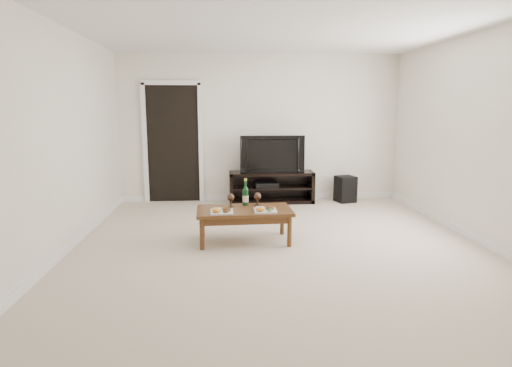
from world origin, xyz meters
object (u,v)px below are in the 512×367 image
object	(u,v)px
media_console	(271,187)
coffee_table	(244,225)
subwoofer	(345,189)
television	(272,154)

from	to	relation	value
media_console	coffee_table	world-z (taller)	media_console
subwoofer	coffee_table	bearing A→B (deg)	-145.99
media_console	subwoofer	size ratio (longest dim) A/B	3.21
subwoofer	coffee_table	world-z (taller)	subwoofer
subwoofer	coffee_table	size ratio (longest dim) A/B	0.39
subwoofer	media_console	bearing A→B (deg)	162.95
media_console	subwoofer	distance (m)	1.33
television	coffee_table	xyz separation A→B (m)	(-0.59, -2.23, -0.66)
media_console	television	bearing A→B (deg)	0.00
television	coffee_table	world-z (taller)	television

